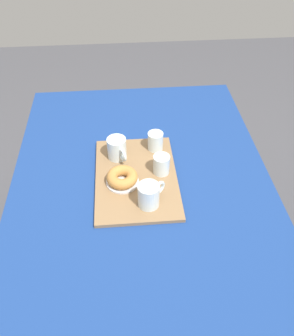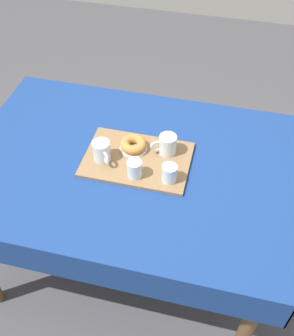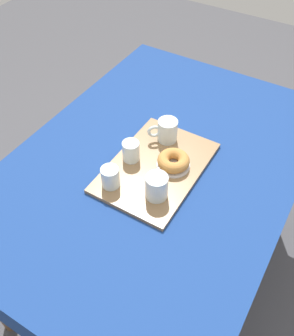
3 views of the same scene
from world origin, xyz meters
The scene contains 9 objects.
ground_plane centered at (0.00, 0.00, 0.00)m, with size 6.00×6.00×0.00m, color #47474C.
dining_table centered at (0.00, 0.00, 0.66)m, with size 1.41×0.99×0.76m.
serving_tray centered at (0.04, 0.02, 0.77)m, with size 0.45×0.31×0.01m, color olive.
tea_mug_left centered at (0.16, 0.09, 0.82)m, with size 0.11×0.08×0.09m.
tea_mug_right centered at (-0.10, -0.02, 0.82)m, with size 0.09×0.10×0.09m.
water_glass_near centered at (0.20, -0.07, 0.81)m, with size 0.06×0.06×0.08m.
water_glass_far centered at (0.05, -0.08, 0.81)m, with size 0.06×0.06×0.08m.
donut_plate_left centered at (0.01, 0.07, 0.78)m, with size 0.12×0.12×0.01m, color silver.
sugar_donut_left centered at (0.01, 0.07, 0.80)m, with size 0.12×0.12×0.04m, color #BC7F3D.
Camera 3 is at (0.85, 0.47, 1.75)m, focal length 39.82 mm.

